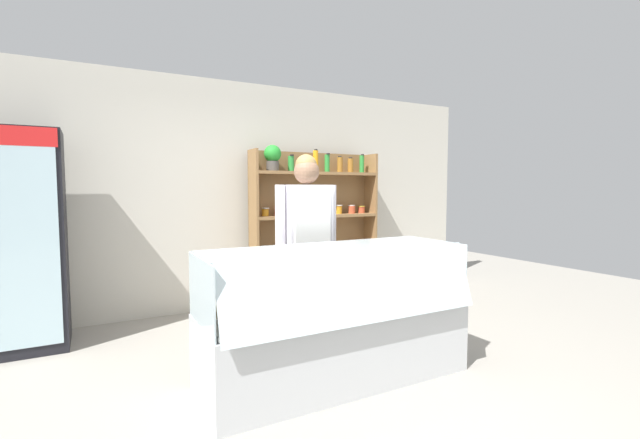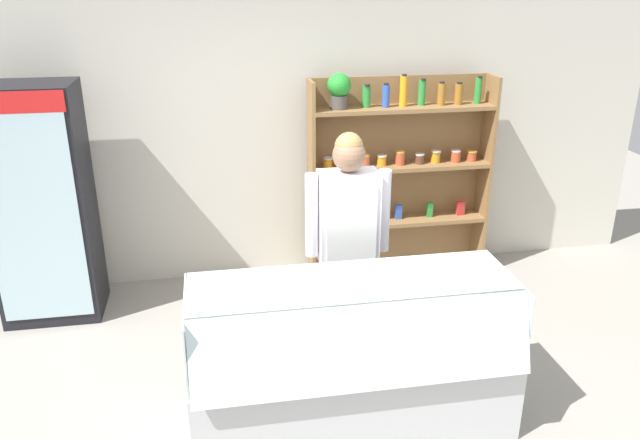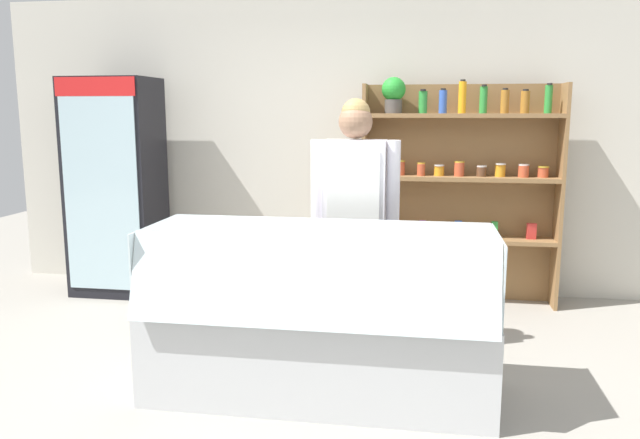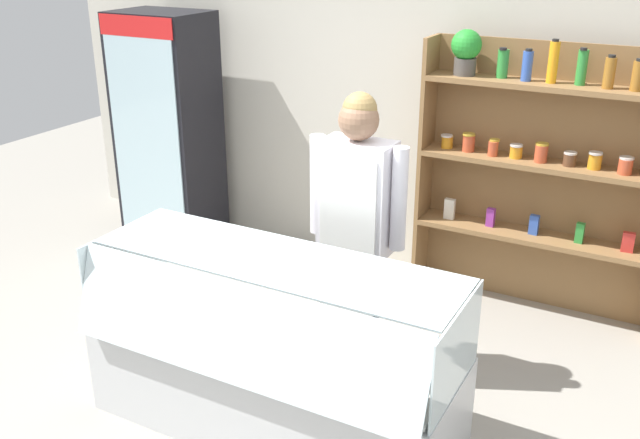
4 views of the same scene
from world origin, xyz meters
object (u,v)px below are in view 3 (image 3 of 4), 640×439
(deli_display_case, at_px, (318,344))
(shop_clerk, at_px, (355,204))
(drinks_fridge, at_px, (116,187))
(shelving_unit, at_px, (456,179))

(deli_display_case, relative_size, shop_clerk, 1.15)
(drinks_fridge, bearing_deg, deli_display_case, -40.22)
(shelving_unit, distance_m, deli_display_case, 2.36)
(drinks_fridge, relative_size, shop_clerk, 1.12)
(deli_display_case, bearing_deg, shop_clerk, 79.97)
(drinks_fridge, xyz_separation_m, shop_clerk, (2.30, -1.10, 0.06))
(drinks_fridge, xyz_separation_m, deli_display_case, (2.17, -1.83, -0.66))
(shop_clerk, bearing_deg, shelving_unit, 60.82)
(drinks_fridge, height_order, deli_display_case, drinks_fridge)
(drinks_fridge, height_order, shelving_unit, drinks_fridge)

